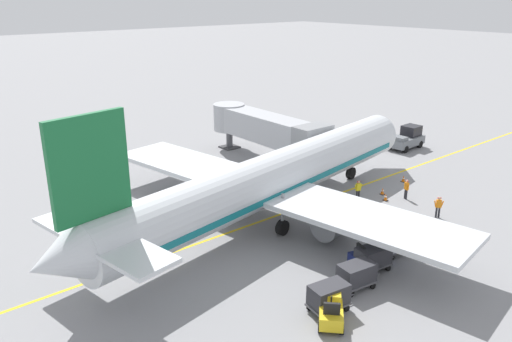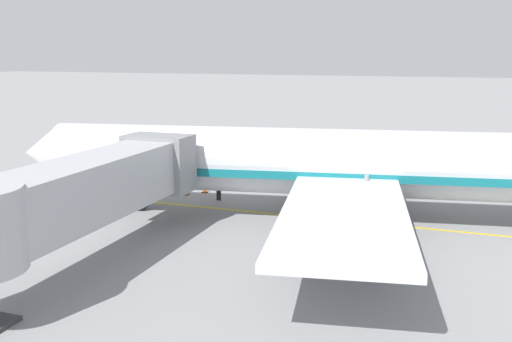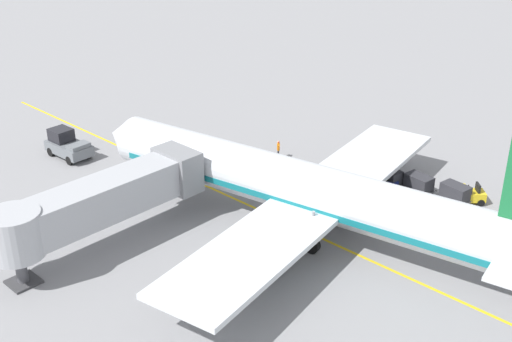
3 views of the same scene
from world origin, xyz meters
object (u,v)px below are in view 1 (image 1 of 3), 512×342
at_px(ground_crew_loader, 406,188).
at_px(safety_cone_nose_right, 382,191).
at_px(pushback_tractor, 406,138).
at_px(safety_cone_wing_tip, 403,179).
at_px(baggage_tug_lead, 371,256).
at_px(parked_airliner, 273,179).
at_px(jet_bridge, 265,128).
at_px(ground_crew_wing_walker, 438,206).
at_px(baggage_cart_front, 396,240).
at_px(baggage_cart_second_in_train, 373,257).
at_px(baggage_cart_third_in_train, 357,274).
at_px(baggage_tug_trailing, 331,310).
at_px(ground_crew_marshaller, 358,189).
at_px(safety_cone_nose_left, 386,197).
at_px(baggage_cart_tail_end, 329,295).

distance_m(ground_crew_loader, safety_cone_nose_right, 2.07).
relative_size(pushback_tractor, safety_cone_wing_tip, 7.61).
distance_m(baggage_tug_lead, safety_cone_wing_tip, 16.33).
bearing_deg(parked_airliner, pushback_tractor, 100.86).
height_order(jet_bridge, ground_crew_wing_walker, jet_bridge).
bearing_deg(pushback_tractor, baggage_tug_lead, -59.51).
bearing_deg(baggage_tug_lead, baggage_cart_front, 91.10).
bearing_deg(ground_crew_wing_walker, safety_cone_nose_right, 173.72).
distance_m(parked_airliner, baggage_cart_second_in_train, 10.00).
xyz_separation_m(baggage_cart_second_in_train, baggage_cart_third_in_train, (0.67, -2.35, 0.00)).
bearing_deg(jet_bridge, safety_cone_nose_right, 7.66).
distance_m(baggage_tug_lead, baggage_tug_trailing, 6.52).
distance_m(ground_crew_marshaller, safety_cone_nose_left, 2.38).
bearing_deg(jet_bridge, pushback_tractor, 66.72).
height_order(parked_airliner, ground_crew_wing_walker, parked_airliner).
bearing_deg(safety_cone_nose_right, parked_airliner, -102.76).
xyz_separation_m(jet_bridge, baggage_cart_tail_end, (21.84, -14.16, -2.51)).
bearing_deg(ground_crew_loader, baggage_tug_trailing, -66.66).
relative_size(ground_crew_loader, safety_cone_nose_right, 2.86).
bearing_deg(ground_crew_marshaller, pushback_tractor, 111.87).
xyz_separation_m(baggage_cart_tail_end, safety_cone_nose_left, (-7.55, 15.05, -0.66)).
bearing_deg(ground_crew_loader, pushback_tractor, 124.89).
relative_size(pushback_tractor, baggage_tug_trailing, 1.70).
bearing_deg(baggage_cart_third_in_train, baggage_cart_tail_end, -80.26).
relative_size(baggage_tug_trailing, ground_crew_wing_walker, 1.56).
bearing_deg(safety_cone_wing_tip, parked_airliner, -96.60).
bearing_deg(baggage_cart_tail_end, baggage_cart_second_in_train, 102.60).
height_order(baggage_cart_tail_end, safety_cone_wing_tip, baggage_cart_tail_end).
xyz_separation_m(jet_bridge, baggage_cart_third_in_train, (21.35, -11.30, -2.51)).
bearing_deg(ground_crew_marshaller, baggage_cart_tail_end, -55.74).
xyz_separation_m(baggage_cart_second_in_train, safety_cone_nose_left, (-6.39, 9.84, -0.66)).
height_order(parked_airliner, ground_crew_marshaller, parked_airliner).
xyz_separation_m(baggage_tug_lead, ground_crew_wing_walker, (-1.43, 9.81, 0.24)).
distance_m(parked_airliner, baggage_cart_front, 9.92).
xyz_separation_m(jet_bridge, baggage_tug_lead, (20.31, -8.64, -2.74)).
bearing_deg(safety_cone_wing_tip, safety_cone_nose_right, -80.13).
bearing_deg(baggage_cart_second_in_train, jet_bridge, 156.61).
relative_size(baggage_cart_third_in_train, baggage_cart_tail_end, 1.00).
relative_size(baggage_tug_trailing, baggage_cart_front, 0.89).
relative_size(pushback_tractor, baggage_tug_lead, 1.63).
height_order(jet_bridge, safety_cone_nose_right, jet_bridge).
distance_m(baggage_cart_front, safety_cone_nose_left, 9.18).
bearing_deg(baggage_cart_front, baggage_tug_trailing, -75.20).
xyz_separation_m(ground_crew_marshaller, safety_cone_wing_tip, (-0.14, 6.55, -0.66)).
xyz_separation_m(ground_crew_loader, ground_crew_marshaller, (-2.39, -3.25, 0.00)).
height_order(baggage_tug_trailing, baggage_cart_second_in_train, baggage_tug_trailing).
bearing_deg(parked_airliner, baggage_cart_second_in_train, -2.07).
bearing_deg(ground_crew_wing_walker, parked_airliner, -129.11).
distance_m(baggage_tug_lead, baggage_cart_second_in_train, 0.54).
bearing_deg(ground_crew_marshaller, parked_airliner, -102.99).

